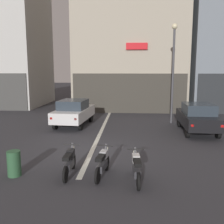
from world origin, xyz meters
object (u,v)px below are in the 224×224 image
(car_white_crossing_near, at_px, (74,112))
(car_black_parked_kerbside, at_px, (198,117))
(motorcycle_white_row_centre, at_px, (136,168))
(motorcycle_silver_row_left_mid, at_px, (103,163))
(motorcycle_black_row_leftmost, at_px, (69,162))
(trash_bin, at_px, (14,164))
(street_lamp, at_px, (173,63))

(car_white_crossing_near, height_order, car_black_parked_kerbside, same)
(motorcycle_white_row_centre, bearing_deg, motorcycle_silver_row_left_mid, 162.89)
(motorcycle_black_row_leftmost, bearing_deg, car_white_crossing_near, 101.04)
(car_black_parked_kerbside, xyz_separation_m, trash_bin, (-7.62, -6.63, -0.46))
(motorcycle_silver_row_left_mid, bearing_deg, street_lamp, 67.96)
(car_white_crossing_near, height_order, motorcycle_black_row_leftmost, car_white_crossing_near)
(car_white_crossing_near, xyz_separation_m, motorcycle_silver_row_left_mid, (2.63, -7.81, -0.43))
(car_white_crossing_near, xyz_separation_m, motorcycle_white_row_centre, (3.73, -8.15, -0.43))
(motorcycle_black_row_leftmost, height_order, motorcycle_silver_row_left_mid, same)
(motorcycle_black_row_leftmost, bearing_deg, trash_bin, -174.03)
(car_black_parked_kerbside, relative_size, street_lamp, 0.65)
(motorcycle_white_row_centre, relative_size, trash_bin, 1.97)
(motorcycle_white_row_centre, bearing_deg, car_black_parked_kerbside, 62.18)
(motorcycle_black_row_leftmost, distance_m, motorcycle_white_row_centre, 2.24)
(car_black_parked_kerbside, bearing_deg, motorcycle_white_row_centre, -117.82)
(motorcycle_white_row_centre, distance_m, trash_bin, 4.04)
(street_lamp, relative_size, motorcycle_white_row_centre, 3.81)
(car_black_parked_kerbside, relative_size, trash_bin, 4.87)
(street_lamp, relative_size, motorcycle_black_row_leftmost, 3.81)
(motorcycle_white_row_centre, height_order, trash_bin, motorcycle_white_row_centre)
(car_black_parked_kerbside, distance_m, trash_bin, 10.12)
(motorcycle_black_row_leftmost, bearing_deg, motorcycle_silver_row_left_mid, -1.38)
(car_white_crossing_near, xyz_separation_m, motorcycle_black_row_leftmost, (1.52, -7.79, -0.43))
(motorcycle_white_row_centre, bearing_deg, trash_bin, 177.50)
(trash_bin, bearing_deg, street_lamp, 54.36)
(car_white_crossing_near, bearing_deg, motorcycle_silver_row_left_mid, -71.41)
(street_lamp, distance_m, trash_bin, 11.81)
(car_black_parked_kerbside, relative_size, motorcycle_black_row_leftmost, 2.48)
(car_black_parked_kerbside, relative_size, motorcycle_silver_row_left_mid, 2.49)
(car_white_crossing_near, xyz_separation_m, car_black_parked_kerbside, (7.32, -1.35, 0.00))
(motorcycle_silver_row_left_mid, bearing_deg, motorcycle_white_row_centre, -17.11)
(motorcycle_white_row_centre, bearing_deg, street_lamp, 74.78)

